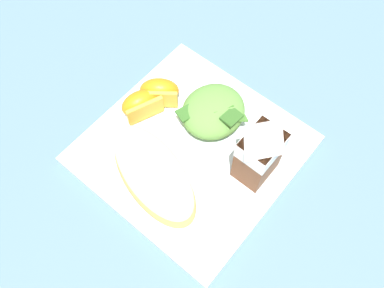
% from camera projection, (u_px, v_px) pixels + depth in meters
% --- Properties ---
extents(ground, '(3.00, 3.00, 0.00)m').
position_uv_depth(ground, '(192.00, 152.00, 0.62)').
color(ground, slate).
extents(white_plate, '(0.28, 0.28, 0.02)m').
position_uv_depth(white_plate, '(192.00, 150.00, 0.61)').
color(white_plate, silver).
rests_on(white_plate, ground).
extents(cheesy_pizza_bread, '(0.12, 0.19, 0.04)m').
position_uv_depth(cheesy_pizza_bread, '(154.00, 175.00, 0.56)').
color(cheesy_pizza_bread, tan).
rests_on(cheesy_pizza_bread, white_plate).
extents(green_salad_pile, '(0.10, 0.10, 0.04)m').
position_uv_depth(green_salad_pile, '(213.00, 111.00, 0.61)').
color(green_salad_pile, '#5B8E3D').
rests_on(green_salad_pile, white_plate).
extents(milk_carton, '(0.06, 0.04, 0.11)m').
position_uv_depth(milk_carton, '(260.00, 151.00, 0.54)').
color(milk_carton, brown).
rests_on(milk_carton, white_plate).
extents(orange_wedge_front, '(0.07, 0.07, 0.04)m').
position_uv_depth(orange_wedge_front, '(159.00, 91.00, 0.63)').
color(orange_wedge_front, orange).
rests_on(orange_wedge_front, white_plate).
extents(orange_wedge_middle, '(0.07, 0.06, 0.04)m').
position_uv_depth(orange_wedge_middle, '(141.00, 104.00, 0.62)').
color(orange_wedge_middle, orange).
rests_on(orange_wedge_middle, white_plate).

